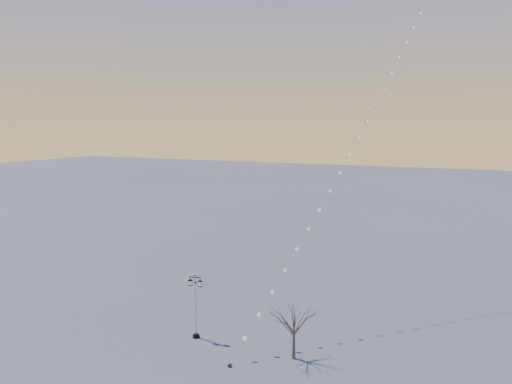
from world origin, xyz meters
The scene contains 4 objects.
ground centered at (0.00, 0.00, 0.00)m, with size 300.00×300.00×0.00m, color #5A5A5A.
street_lamp centered at (-1.93, 2.52, 2.44)m, with size 1.11×0.49×4.40m.
bare_tree centered at (5.22, 2.43, 2.43)m, with size 2.11×2.11×3.51m.
kite_train centered at (7.89, 20.50, 22.29)m, with size 12.09×42.08×44.76m.
Camera 1 is at (15.73, -25.55, 14.48)m, focal length 35.53 mm.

